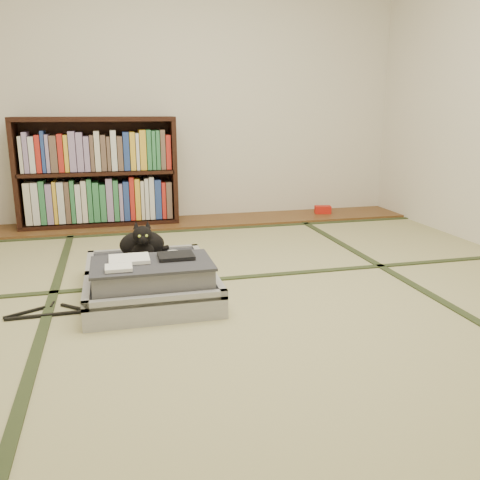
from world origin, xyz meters
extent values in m
plane|color=tan|center=(0.00, 0.00, 0.00)|extent=(4.50, 4.50, 0.00)
cube|color=brown|center=(0.00, 2.00, 0.01)|extent=(4.00, 0.50, 0.02)
cube|color=red|center=(1.30, 2.03, 0.06)|extent=(0.17, 0.12, 0.07)
plane|color=silver|center=(0.00, 2.25, 1.20)|extent=(4.00, 0.00, 4.00)
cube|color=#2D381E|center=(-1.00, 0.00, 0.00)|extent=(0.05, 4.50, 0.01)
cube|color=#2D381E|center=(1.00, 0.00, 0.00)|extent=(0.05, 4.50, 0.01)
cube|color=#2D381E|center=(0.00, 0.40, 0.00)|extent=(4.00, 0.05, 0.01)
cube|color=#2D381E|center=(0.00, 1.70, 0.00)|extent=(4.00, 0.05, 0.01)
cube|color=black|center=(-1.40, 2.07, 0.47)|extent=(0.04, 0.30, 0.85)
cube|color=black|center=(-0.12, 2.07, 0.47)|extent=(0.04, 0.30, 0.85)
cube|color=black|center=(-0.76, 2.07, 0.03)|extent=(1.32, 0.30, 0.04)
cube|color=black|center=(-0.76, 2.07, 0.91)|extent=(1.32, 0.30, 0.04)
cube|color=black|center=(-0.76, 2.07, 0.47)|extent=(1.26, 0.30, 0.03)
cube|color=black|center=(-0.76, 2.21, 0.47)|extent=(1.32, 0.02, 0.85)
cube|color=gray|center=(-0.76, 2.05, 0.25)|extent=(1.19, 0.21, 0.36)
cube|color=gray|center=(-0.76, 2.05, 0.66)|extent=(1.19, 0.21, 0.32)
cube|color=#A6A6AA|center=(-0.48, 0.04, 0.06)|extent=(0.68, 0.45, 0.12)
cube|color=#292930|center=(-0.48, 0.04, 0.09)|extent=(0.61, 0.38, 0.09)
cube|color=#A6A6AA|center=(-0.48, -0.17, 0.12)|extent=(0.68, 0.04, 0.05)
cube|color=#A6A6AA|center=(-0.48, 0.25, 0.12)|extent=(0.68, 0.04, 0.05)
cube|color=#A6A6AA|center=(-0.80, 0.04, 0.12)|extent=(0.04, 0.45, 0.05)
cube|color=#A6A6AA|center=(-0.16, 0.04, 0.12)|extent=(0.04, 0.45, 0.05)
cube|color=#A6A6AA|center=(-0.48, 0.49, 0.06)|extent=(0.68, 0.45, 0.12)
cube|color=#292930|center=(-0.48, 0.49, 0.09)|extent=(0.61, 0.38, 0.09)
cube|color=#A6A6AA|center=(-0.48, 0.28, 0.12)|extent=(0.68, 0.04, 0.05)
cube|color=#A6A6AA|center=(-0.48, 0.70, 0.12)|extent=(0.68, 0.04, 0.05)
cube|color=#A6A6AA|center=(-0.80, 0.49, 0.12)|extent=(0.04, 0.45, 0.05)
cube|color=#A6A6AA|center=(-0.16, 0.49, 0.12)|extent=(0.04, 0.45, 0.05)
cylinder|color=black|center=(-0.48, 0.27, 0.13)|extent=(0.61, 0.02, 0.02)
cube|color=gray|center=(-0.48, 0.04, 0.17)|extent=(0.58, 0.35, 0.12)
cube|color=#36363D|center=(-0.48, 0.04, 0.24)|extent=(0.60, 0.37, 0.01)
cube|color=white|center=(-0.59, 0.08, 0.26)|extent=(0.20, 0.16, 0.02)
cube|color=black|center=(-0.36, 0.08, 0.26)|extent=(0.18, 0.14, 0.02)
cube|color=white|center=(-0.64, -0.05, 0.26)|extent=(0.13, 0.11, 0.02)
cube|color=white|center=(-0.68, -0.18, 0.06)|extent=(0.05, 0.01, 0.04)
cube|color=white|center=(-0.57, -0.18, 0.05)|extent=(0.05, 0.01, 0.03)
cube|color=orange|center=(-0.26, -0.18, 0.06)|extent=(0.05, 0.01, 0.03)
cube|color=#197F33|center=(-0.32, -0.18, 0.08)|extent=(0.04, 0.01, 0.03)
ellipsoid|color=black|center=(-0.50, 0.54, 0.21)|extent=(0.26, 0.17, 0.16)
ellipsoid|color=black|center=(-0.50, 0.46, 0.19)|extent=(0.13, 0.09, 0.09)
ellipsoid|color=black|center=(-0.50, 0.44, 0.29)|extent=(0.11, 0.10, 0.11)
sphere|color=black|center=(-0.50, 0.39, 0.27)|extent=(0.05, 0.05, 0.05)
cone|color=black|center=(-0.53, 0.46, 0.35)|extent=(0.04, 0.05, 0.05)
cone|color=black|center=(-0.47, 0.46, 0.35)|extent=(0.04, 0.05, 0.05)
sphere|color=#A5BF33|center=(-0.52, 0.39, 0.30)|extent=(0.02, 0.02, 0.02)
sphere|color=#A5BF33|center=(-0.48, 0.39, 0.30)|extent=(0.02, 0.02, 0.02)
cylinder|color=black|center=(-0.41, 0.62, 0.15)|extent=(0.16, 0.09, 0.03)
torus|color=white|center=(-0.32, 0.56, 0.14)|extent=(0.09, 0.09, 0.01)
torus|color=white|center=(-0.32, 0.55, 0.15)|extent=(0.08, 0.08, 0.01)
cube|color=black|center=(-0.99, 0.06, 0.01)|extent=(0.41, 0.03, 0.01)
cube|color=black|center=(-1.11, 0.12, 0.01)|extent=(0.19, 0.11, 0.01)
cube|color=black|center=(-0.87, 0.12, 0.01)|extent=(0.16, 0.15, 0.01)
cylinder|color=black|center=(-0.99, 0.20, 0.01)|extent=(0.02, 0.07, 0.01)
camera|label=1|loc=(-0.65, -2.42, 0.98)|focal=38.00mm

